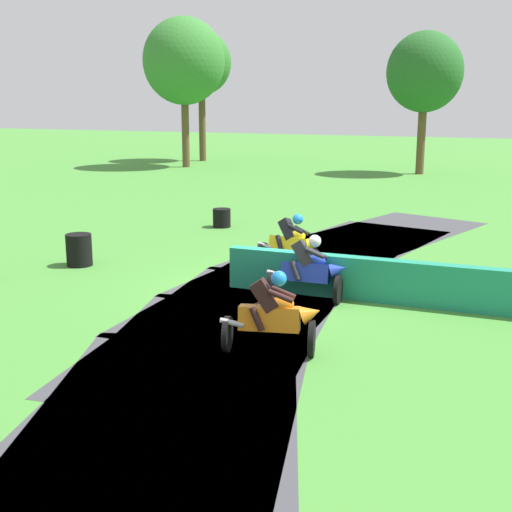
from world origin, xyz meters
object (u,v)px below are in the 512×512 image
motorcycle_lead_yellow (292,243)px  motorcycle_trailing_orange (274,315)px  motorcycle_chase_blue (309,270)px  tire_stack_near (222,218)px  tire_stack_mid_a (79,250)px

motorcycle_lead_yellow → motorcycle_trailing_orange: (1.49, -5.51, 0.02)m
motorcycle_lead_yellow → motorcycle_chase_blue: motorcycle_chase_blue is taller
tire_stack_near → tire_stack_mid_a: (-1.23, -6.01, 0.10)m
motorcycle_lead_yellow → tire_stack_mid_a: motorcycle_lead_yellow is taller
motorcycle_chase_blue → motorcycle_trailing_orange: size_ratio=1.00×
motorcycle_lead_yellow → tire_stack_near: bearing=131.0°
motorcycle_chase_blue → motorcycle_trailing_orange: 3.14m
tire_stack_near → tire_stack_mid_a: 6.14m
tire_stack_mid_a → motorcycle_lead_yellow: bearing=17.6°
motorcycle_chase_blue → tire_stack_mid_a: 6.27m
motorcycle_lead_yellow → tire_stack_near: size_ratio=2.86×
motorcycle_trailing_orange → tire_stack_mid_a: size_ratio=2.10×
tire_stack_mid_a → tire_stack_near: bearing=78.4°
motorcycle_lead_yellow → motorcycle_trailing_orange: 5.71m
motorcycle_lead_yellow → motorcycle_trailing_orange: bearing=-74.9°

